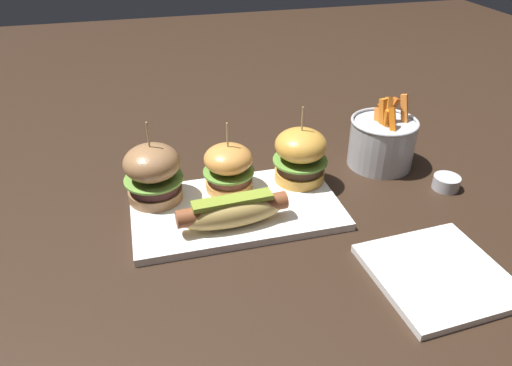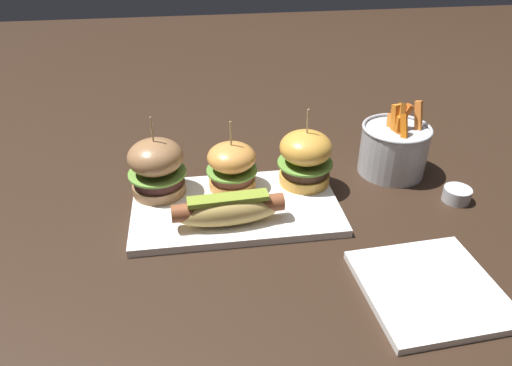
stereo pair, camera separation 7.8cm
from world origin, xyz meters
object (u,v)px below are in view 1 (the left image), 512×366
(hot_dog, at_px, (233,211))
(slider_center, at_px, (231,167))
(platter_main, at_px, (236,209))
(sauce_ramekin, at_px, (446,182))
(fries_bucket, at_px, (382,141))
(slider_left, at_px, (153,173))
(slider_right, at_px, (300,155))
(side_plate, at_px, (438,274))

(hot_dog, distance_m, slider_center, 0.12)
(hot_dog, height_order, slider_center, slider_center)
(platter_main, bearing_deg, sauce_ramekin, -3.67)
(fries_bucket, distance_m, sauce_ramekin, 0.15)
(slider_center, xyz_separation_m, sauce_ramekin, (0.39, -0.08, -0.04))
(platter_main, xyz_separation_m, sauce_ramekin, (0.40, -0.03, 0.01))
(slider_left, height_order, fries_bucket, slider_left)
(sauce_ramekin, bearing_deg, platter_main, 176.33)
(slider_right, xyz_separation_m, fries_bucket, (0.19, 0.04, -0.01))
(slider_left, relative_size, sauce_ramekin, 2.99)
(hot_dog, xyz_separation_m, slider_right, (0.15, 0.11, 0.02))
(slider_right, distance_m, side_plate, 0.32)
(sauce_ramekin, height_order, side_plate, sauce_ramekin)
(slider_left, bearing_deg, platter_main, -23.96)
(slider_right, distance_m, sauce_ramekin, 0.28)
(slider_right, bearing_deg, fries_bucket, 11.09)
(slider_center, distance_m, fries_bucket, 0.32)
(slider_left, bearing_deg, hot_dog, -44.36)
(slider_right, height_order, fries_bucket, slider_right)
(sauce_ramekin, bearing_deg, slider_right, 163.00)
(hot_dog, distance_m, slider_left, 0.16)
(hot_dog, height_order, side_plate, hot_dog)
(hot_dog, relative_size, sauce_ramekin, 3.72)
(side_plate, bearing_deg, fries_bucket, 77.54)
(slider_center, bearing_deg, hot_dog, -101.15)
(fries_bucket, height_order, side_plate, fries_bucket)
(slider_center, bearing_deg, fries_bucket, 6.07)
(hot_dog, bearing_deg, platter_main, 72.35)
(slider_center, relative_size, sauce_ramekin, 2.65)
(platter_main, height_order, hot_dog, hot_dog)
(slider_left, relative_size, slider_right, 1.01)
(platter_main, distance_m, slider_center, 0.08)
(hot_dog, bearing_deg, sauce_ramekin, 3.90)
(slider_center, height_order, side_plate, slider_center)
(platter_main, bearing_deg, slider_right, 22.27)
(platter_main, distance_m, sauce_ramekin, 0.40)
(platter_main, xyz_separation_m, slider_left, (-0.13, 0.06, 0.06))
(platter_main, bearing_deg, hot_dog, -107.65)
(slider_left, bearing_deg, fries_bucket, 4.13)
(hot_dog, bearing_deg, slider_center, 78.85)
(fries_bucket, bearing_deg, side_plate, -102.46)
(hot_dog, height_order, slider_left, slider_left)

